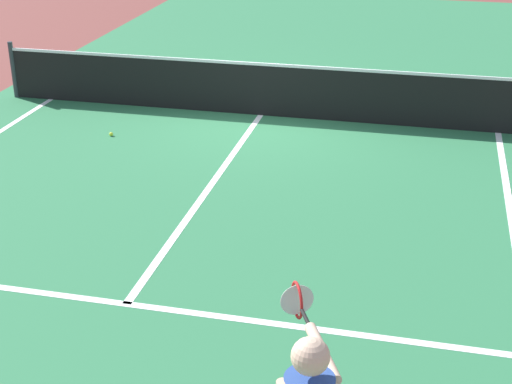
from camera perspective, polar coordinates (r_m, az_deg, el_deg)
The scene contains 6 objects.
ground_plane at distance 13.87m, azimuth 0.35°, elevation 5.73°, with size 60.00×60.00×0.00m, color brown.
court_surface_inbounds at distance 13.87m, azimuth 0.35°, elevation 5.73°, with size 10.62×24.40×0.00m, color #2D7247.
line_service_near at distance 8.32m, azimuth -9.59°, elevation -8.19°, with size 8.22×0.10×0.01m, color white.
line_center_service at distance 10.98m, azimuth -3.36°, elevation 0.53°, with size 0.10×6.40×0.01m, color white.
net at distance 13.72m, azimuth 0.36°, elevation 7.68°, with size 9.74×0.09×1.07m.
tennis_ball_near_net at distance 13.06m, azimuth -10.70°, elevation 4.24°, with size 0.07×0.07×0.07m, color #CCE033.
Camera 1 is at (2.91, -12.81, 4.44)m, focal length 53.90 mm.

